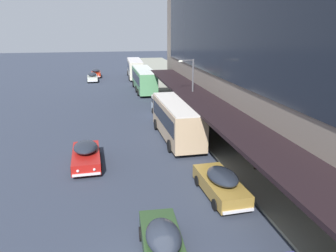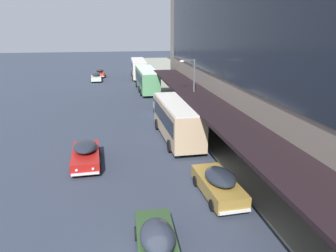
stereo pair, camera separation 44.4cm
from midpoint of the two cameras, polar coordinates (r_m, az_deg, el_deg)
transit_bus_kerbside_front at (r=27.70m, az=2.10°, el=1.32°), size 2.91×9.24×3.25m
transit_bus_kerbside_rear at (r=49.24m, az=-3.43°, el=8.27°), size 2.77×10.95×3.32m
transit_bus_kerbside_far at (r=62.32m, az=-4.94°, el=10.12°), size 2.92×10.17×3.41m
sedan_lead_mid at (r=59.76m, az=-12.19°, el=8.35°), size 1.93×4.44×1.55m
sedan_far_back at (r=14.28m, az=-0.97°, el=-19.83°), size 1.89×4.81×1.59m
sedan_oncoming_front at (r=19.06m, az=9.47°, el=-9.86°), size 2.10×4.96×1.65m
sedan_second_near at (r=64.82m, az=-11.59°, el=9.05°), size 1.87×4.35×1.57m
sedan_trailing_mid at (r=23.65m, az=-13.63°, el=-4.74°), size 2.12×4.96×1.58m
vw_van at (r=35.49m, az=-0.27°, el=3.56°), size 2.05×4.62×1.96m
pedestrian_at_kerb at (r=22.49m, az=15.67°, el=-4.94°), size 0.62×0.33×1.86m
street_lamp at (r=31.26m, az=4.63°, el=6.80°), size 1.50×0.28×6.27m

